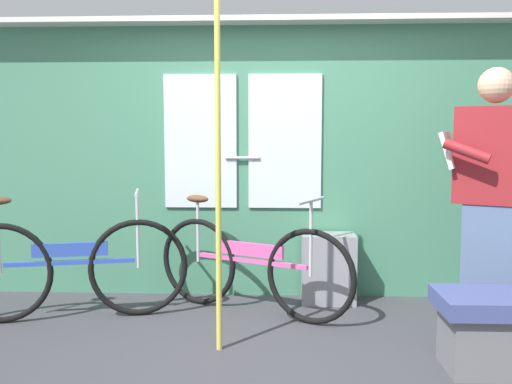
{
  "coord_description": "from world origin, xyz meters",
  "views": [
    {
      "loc": [
        0.11,
        -3.27,
        1.34
      ],
      "look_at": [
        -0.06,
        0.54,
        0.96
      ],
      "focal_mm": 38.56,
      "sensor_mm": 36.0,
      "label": 1
    }
  ],
  "objects_px": {
    "trash_bin_by_wall": "(328,268)",
    "bench_seat_corner": "(499,330)",
    "bicycle_leaning_behind": "(70,267)",
    "handrail_pole": "(218,173)",
    "bicycle_near_door": "(250,265)",
    "passenger_reading_newspaper": "(490,193)"
  },
  "relations": [
    {
      "from": "bicycle_near_door",
      "to": "handrail_pole",
      "type": "relative_size",
      "value": 0.67
    },
    {
      "from": "bicycle_leaning_behind",
      "to": "bench_seat_corner",
      "type": "height_order",
      "value": "bicycle_leaning_behind"
    },
    {
      "from": "handrail_pole",
      "to": "bench_seat_corner",
      "type": "distance_m",
      "value": 1.87
    },
    {
      "from": "bench_seat_corner",
      "to": "handrail_pole",
      "type": "bearing_deg",
      "value": 171.45
    },
    {
      "from": "handrail_pole",
      "to": "bicycle_near_door",
      "type": "bearing_deg",
      "value": 77.83
    },
    {
      "from": "bicycle_near_door",
      "to": "trash_bin_by_wall",
      "type": "relative_size",
      "value": 2.7
    },
    {
      "from": "bicycle_near_door",
      "to": "trash_bin_by_wall",
      "type": "height_order",
      "value": "bicycle_near_door"
    },
    {
      "from": "bench_seat_corner",
      "to": "passenger_reading_newspaper",
      "type": "bearing_deg",
      "value": 75.35
    },
    {
      "from": "trash_bin_by_wall",
      "to": "bench_seat_corner",
      "type": "distance_m",
      "value": 1.54
    },
    {
      "from": "bicycle_leaning_behind",
      "to": "bench_seat_corner",
      "type": "bearing_deg",
      "value": -28.57
    },
    {
      "from": "bicycle_near_door",
      "to": "bicycle_leaning_behind",
      "type": "distance_m",
      "value": 1.33
    },
    {
      "from": "trash_bin_by_wall",
      "to": "bench_seat_corner",
      "type": "height_order",
      "value": "trash_bin_by_wall"
    },
    {
      "from": "bicycle_leaning_behind",
      "to": "bicycle_near_door",
      "type": "bearing_deg",
      "value": -4.43
    },
    {
      "from": "handrail_pole",
      "to": "passenger_reading_newspaper",
      "type": "bearing_deg",
      "value": 13.86
    },
    {
      "from": "passenger_reading_newspaper",
      "to": "bicycle_leaning_behind",
      "type": "bearing_deg",
      "value": 24.92
    },
    {
      "from": "trash_bin_by_wall",
      "to": "passenger_reading_newspaper",
      "type": "bearing_deg",
      "value": -29.37
    },
    {
      "from": "handrail_pole",
      "to": "bicycle_leaning_behind",
      "type": "bearing_deg",
      "value": 155.41
    },
    {
      "from": "handrail_pole",
      "to": "bench_seat_corner",
      "type": "height_order",
      "value": "handrail_pole"
    },
    {
      "from": "bicycle_leaning_behind",
      "to": "handrail_pole",
      "type": "height_order",
      "value": "handrail_pole"
    },
    {
      "from": "bicycle_leaning_behind",
      "to": "handrail_pole",
      "type": "xyz_separation_m",
      "value": [
        1.15,
        -0.53,
        0.73
      ]
    },
    {
      "from": "bicycle_near_door",
      "to": "bicycle_leaning_behind",
      "type": "height_order",
      "value": "bicycle_leaning_behind"
    },
    {
      "from": "passenger_reading_newspaper",
      "to": "handrail_pole",
      "type": "relative_size",
      "value": 0.8
    }
  ]
}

